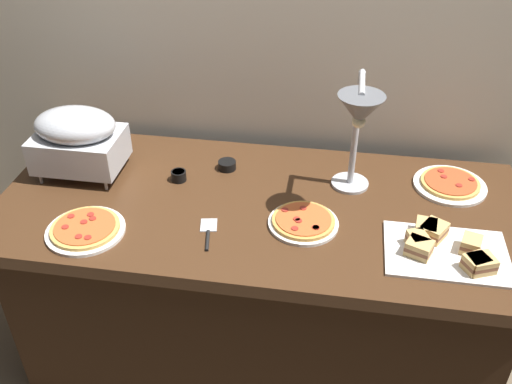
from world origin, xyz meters
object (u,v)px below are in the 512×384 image
(pizza_plate_center, at_px, (450,184))
(serving_spatula, at_px, (208,232))
(heat_lamp, at_px, (359,119))
(pizza_plate_raised_stand, at_px, (85,229))
(sauce_cup_near, at_px, (227,165))
(pizza_plate_front, at_px, (303,222))
(chafing_dish, at_px, (78,138))
(sauce_cup_far, at_px, (179,175))
(sandwich_platter, at_px, (446,248))

(pizza_plate_center, xyz_separation_m, serving_spatula, (-0.83, -0.42, -0.01))
(heat_lamp, bearing_deg, pizza_plate_raised_stand, -162.16)
(sauce_cup_near, height_order, serving_spatula, sauce_cup_near)
(pizza_plate_front, relative_size, pizza_plate_raised_stand, 0.91)
(serving_spatula, bearing_deg, heat_lamp, 25.39)
(pizza_plate_center, relative_size, sauce_cup_near, 3.83)
(pizza_plate_front, bearing_deg, heat_lamp, 39.13)
(chafing_dish, relative_size, sauce_cup_far, 5.65)
(sandwich_platter, xyz_separation_m, serving_spatula, (-0.77, -0.02, -0.02))
(heat_lamp, relative_size, sauce_cup_far, 8.12)
(sauce_cup_far, xyz_separation_m, serving_spatula, (0.18, -0.30, -0.02))
(pizza_plate_raised_stand, height_order, serving_spatula, pizza_plate_raised_stand)
(heat_lamp, height_order, sauce_cup_far, heat_lamp)
(chafing_dish, relative_size, pizza_plate_raised_stand, 1.22)
(sauce_cup_far, height_order, serving_spatula, sauce_cup_far)
(sauce_cup_near, bearing_deg, sauce_cup_far, -146.51)
(pizza_plate_center, height_order, sauce_cup_near, sauce_cup_near)
(heat_lamp, xyz_separation_m, sauce_cup_far, (-0.65, 0.08, -0.34))
(sauce_cup_far, bearing_deg, pizza_plate_raised_stand, -122.32)
(pizza_plate_center, bearing_deg, chafing_dish, -174.95)
(pizza_plate_front, distance_m, sandwich_platter, 0.47)
(chafing_dish, height_order, sandwich_platter, chafing_dish)
(heat_lamp, height_order, pizza_plate_raised_stand, heat_lamp)
(pizza_plate_front, bearing_deg, sandwich_platter, -9.45)
(sauce_cup_far, bearing_deg, sandwich_platter, -16.09)
(sauce_cup_far, bearing_deg, pizza_plate_front, -21.93)
(heat_lamp, xyz_separation_m, pizza_plate_center, (0.37, 0.20, -0.35))
(pizza_plate_raised_stand, bearing_deg, heat_lamp, 17.84)
(heat_lamp, relative_size, pizza_plate_center, 1.73)
(pizza_plate_raised_stand, height_order, sandwich_platter, sandwich_platter)
(serving_spatula, bearing_deg, pizza_plate_raised_stand, -171.53)
(sauce_cup_far, relative_size, serving_spatula, 0.33)
(serving_spatula, bearing_deg, sauce_cup_near, 92.50)
(chafing_dish, bearing_deg, sandwich_platter, -11.48)
(pizza_plate_front, distance_m, sauce_cup_far, 0.53)
(chafing_dish, bearing_deg, pizza_plate_raised_stand, -66.21)
(pizza_plate_front, xyz_separation_m, serving_spatula, (-0.31, -0.10, -0.01))
(heat_lamp, height_order, sandwich_platter, heat_lamp)
(chafing_dish, height_order, pizza_plate_center, chafing_dish)
(pizza_plate_front, bearing_deg, sauce_cup_near, 136.87)
(heat_lamp, relative_size, pizza_plate_front, 1.92)
(pizza_plate_front, bearing_deg, pizza_plate_raised_stand, -167.65)
(pizza_plate_raised_stand, distance_m, sandwich_platter, 1.19)
(heat_lamp, bearing_deg, sauce_cup_near, 158.85)
(heat_lamp, xyz_separation_m, serving_spatula, (-0.46, -0.22, -0.35))
(pizza_plate_center, relative_size, pizza_plate_raised_stand, 1.01)
(heat_lamp, distance_m, sauce_cup_far, 0.73)
(pizza_plate_raised_stand, distance_m, serving_spatula, 0.41)
(sandwich_platter, relative_size, sauce_cup_near, 5.56)
(heat_lamp, relative_size, sauce_cup_near, 6.62)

